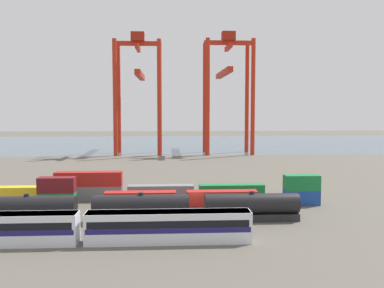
% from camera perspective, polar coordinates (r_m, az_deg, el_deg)
% --- Properties ---
extents(ground_plane, '(420.00, 420.00, 0.00)m').
position_cam_1_polar(ground_plane, '(112.82, -0.81, -3.81)').
color(ground_plane, '#5B564C').
extents(harbour_water, '(400.00, 110.00, 0.01)m').
position_cam_1_polar(harbour_water, '(207.81, -1.98, 0.09)').
color(harbour_water, '#475B6B').
rests_on(harbour_water, ground_plane).
extents(passenger_train, '(42.01, 3.14, 3.90)m').
position_cam_1_polar(passenger_train, '(56.02, -14.32, -10.49)').
color(passenger_train, silver).
rests_on(passenger_train, ground_plane).
extents(freight_tank_row, '(46.86, 2.97, 4.43)m').
position_cam_1_polar(freight_tank_row, '(64.64, -6.73, -8.37)').
color(freight_tank_row, '#232326').
rests_on(freight_tank_row, ground_plane).
extents(shipping_container_1, '(6.04, 2.44, 2.60)m').
position_cam_1_polar(shipping_container_1, '(76.81, -17.32, -7.07)').
color(shipping_container_1, '#197538').
rests_on(shipping_container_1, ground_plane).
extents(shipping_container_2, '(6.04, 2.44, 2.60)m').
position_cam_1_polar(shipping_container_2, '(76.34, -17.37, -5.16)').
color(shipping_container_2, maroon).
rests_on(shipping_container_2, shipping_container_1).
extents(shipping_container_3, '(12.10, 2.44, 2.60)m').
position_cam_1_polar(shipping_container_3, '(74.70, -6.81, -7.22)').
color(shipping_container_3, '#AD211C').
rests_on(shipping_container_3, ground_plane).
extents(shipping_container_4, '(12.10, 2.44, 2.60)m').
position_cam_1_polar(shipping_container_4, '(75.15, 3.94, -7.13)').
color(shipping_container_4, '#AD211C').
rests_on(shipping_container_4, ground_plane).
extents(shipping_container_5, '(6.04, 2.44, 2.60)m').
position_cam_1_polar(shipping_container_5, '(78.12, 14.20, -6.81)').
color(shipping_container_5, '#1C4299').
rests_on(shipping_container_5, ground_plane).
extents(shipping_container_6, '(6.04, 2.44, 2.60)m').
position_cam_1_polar(shipping_container_6, '(77.65, 14.24, -4.92)').
color(shipping_container_6, '#197538').
rests_on(shipping_container_6, shipping_container_5).
extents(shipping_container_7, '(12.10, 2.44, 2.60)m').
position_cam_1_polar(shipping_container_7, '(84.99, -22.21, -6.08)').
color(shipping_container_7, gold).
rests_on(shipping_container_7, ground_plane).
extents(shipping_container_8, '(12.10, 2.44, 2.60)m').
position_cam_1_polar(shipping_container_8, '(81.72, -13.41, -6.28)').
color(shipping_container_8, slate).
rests_on(shipping_container_8, ground_plane).
extents(shipping_container_9, '(12.10, 2.44, 2.60)m').
position_cam_1_polar(shipping_container_9, '(81.27, -13.45, -4.48)').
color(shipping_container_9, '#AD211C').
rests_on(shipping_container_9, shipping_container_8).
extents(shipping_container_10, '(12.10, 2.44, 2.60)m').
position_cam_1_polar(shipping_container_10, '(80.47, -4.12, -6.34)').
color(shipping_container_10, slate).
rests_on(shipping_container_10, ground_plane).
extents(shipping_container_11, '(12.10, 2.44, 2.60)m').
position_cam_1_polar(shipping_container_11, '(81.35, 5.21, -6.22)').
color(shipping_container_11, '#197538').
rests_on(shipping_container_11, ground_plane).
extents(gantry_crane_west, '(17.05, 35.69, 44.06)m').
position_cam_1_polar(gantry_crane_west, '(162.51, -7.04, 8.08)').
color(gantry_crane_west, red).
rests_on(gantry_crane_west, ground_plane).
extents(gantry_crane_central, '(17.81, 38.37, 44.58)m').
position_cam_1_polar(gantry_crane_central, '(164.21, 4.63, 8.25)').
color(gantry_crane_central, red).
rests_on(gantry_crane_central, ground_plane).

